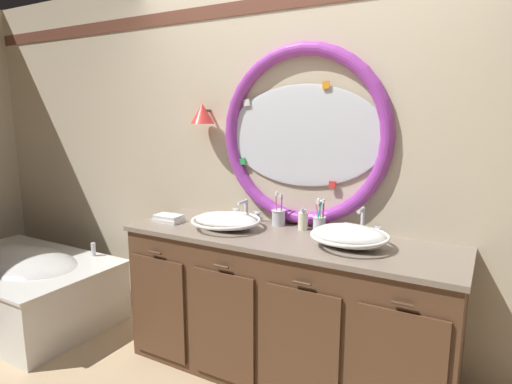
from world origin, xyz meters
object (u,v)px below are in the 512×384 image
folded_hand_towel (168,218)px  sink_basin_right (350,236)px  bathtub (21,283)px  toothbrush_holder_left (279,217)px  soap_dispenser (303,220)px  sink_basin_left (226,221)px  toothbrush_holder_right (319,223)px

folded_hand_towel → sink_basin_right: bearing=2.5°
bathtub → folded_hand_towel: 1.50m
toothbrush_holder_left → soap_dispenser: size_ratio=1.57×
sink_basin_right → sink_basin_left: bearing=180.0°
sink_basin_left → sink_basin_right: (0.81, 0.00, 0.01)m
bathtub → sink_basin_right: (2.57, 0.32, 0.68)m
sink_basin_left → soap_dispenser: (0.44, 0.21, 0.01)m
toothbrush_holder_left → toothbrush_holder_right: 0.30m
sink_basin_right → toothbrush_holder_right: size_ratio=1.97×
bathtub → toothbrush_holder_right: size_ratio=6.89×
toothbrush_holder_right → folded_hand_towel: toothbrush_holder_right is taller
bathtub → folded_hand_towel: bearing=11.5°
bathtub → toothbrush_holder_right: 2.47m
bathtub → soap_dispenser: (2.20, 0.54, 0.68)m
toothbrush_holder_left → folded_hand_towel: (-0.69, -0.29, -0.03)m
toothbrush_holder_right → soap_dispenser: bearing=173.3°
sink_basin_right → soap_dispenser: (-0.37, 0.21, -0.00)m
sink_basin_left → toothbrush_holder_right: size_ratio=2.06×
bathtub → sink_basin_right: 2.68m
toothbrush_holder_right → soap_dispenser: toothbrush_holder_right is taller
folded_hand_towel → toothbrush_holder_right: bearing=14.3°
sink_basin_left → toothbrush_holder_right: toothbrush_holder_right is taller
sink_basin_left → toothbrush_holder_right: (0.56, 0.20, 0.01)m
sink_basin_right → toothbrush_holder_right: 0.32m
toothbrush_holder_left → soap_dispenser: bearing=-7.6°
toothbrush_holder_left → toothbrush_holder_right: size_ratio=1.01×
bathtub → sink_basin_right: sink_basin_right is taller
bathtub → toothbrush_holder_right: (2.32, 0.52, 0.68)m
sink_basin_left → bathtub: bearing=-169.5°
sink_basin_right → folded_hand_towel: (-1.24, -0.06, -0.04)m
bathtub → sink_basin_right: bearing=7.2°
toothbrush_holder_left → folded_hand_towel: bearing=-157.1°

